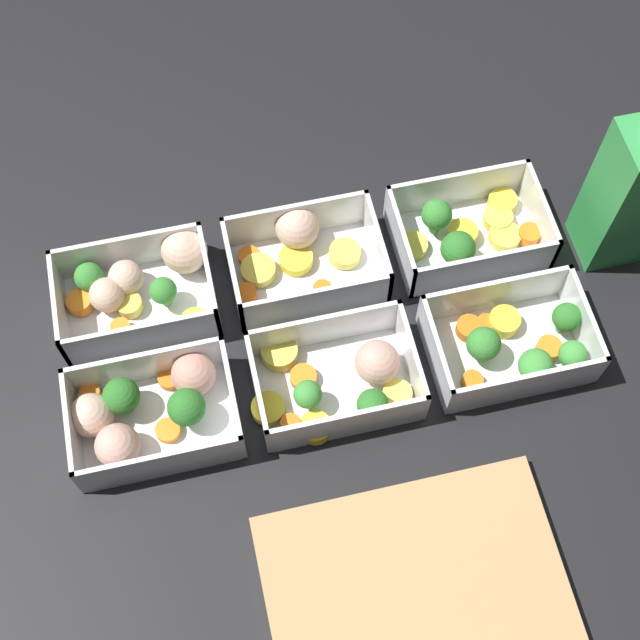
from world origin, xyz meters
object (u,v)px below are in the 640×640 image
(container_near_right, at_px, (142,284))
(juice_carton, at_px, (628,194))
(container_near_left, at_px, (467,232))
(container_far_right, at_px, (147,411))
(container_far_center, at_px, (340,380))
(container_near_center, at_px, (301,254))
(container_far_left, at_px, (515,343))

(container_near_right, distance_m, juice_carton, 0.52)
(container_near_left, relative_size, container_near_right, 0.97)
(container_near_left, distance_m, juice_carton, 0.17)
(container_near_right, distance_m, container_far_right, 0.15)
(container_far_center, bearing_deg, container_near_center, -87.29)
(container_far_left, relative_size, container_far_right, 0.95)
(container_near_left, height_order, container_far_left, same)
(container_near_right, xyz_separation_m, juice_carton, (-0.52, 0.05, 0.07))
(juice_carton, bearing_deg, container_near_right, -5.42)
(container_near_left, bearing_deg, container_near_right, -2.11)
(container_near_right, distance_m, container_far_left, 0.40)
(container_far_left, bearing_deg, container_near_left, -86.68)
(container_near_center, relative_size, container_far_right, 0.95)
(container_far_left, bearing_deg, container_far_center, -0.28)
(container_near_left, relative_size, container_far_left, 1.04)
(container_near_center, distance_m, container_far_left, 0.25)
(container_far_left, bearing_deg, container_far_right, -1.49)
(container_far_center, xyz_separation_m, container_far_right, (0.20, -0.01, 0.00))
(container_near_left, bearing_deg, container_far_left, 93.32)
(container_far_center, bearing_deg, container_far_right, -2.63)
(container_near_right, height_order, container_far_right, same)
(container_far_center, distance_m, juice_carton, 0.36)
(container_far_left, bearing_deg, container_near_right, -22.93)
(container_near_right, height_order, container_far_center, same)
(container_near_left, relative_size, container_far_right, 0.99)
(container_near_left, distance_m, container_far_left, 0.14)
(container_near_center, bearing_deg, container_near_left, 175.94)
(juice_carton, bearing_deg, container_far_left, 36.76)
(container_near_center, height_order, juice_carton, juice_carton)
(container_near_center, distance_m, container_far_center, 0.16)
(container_far_center, relative_size, juice_carton, 0.90)
(container_far_center, bearing_deg, juice_carton, -162.14)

